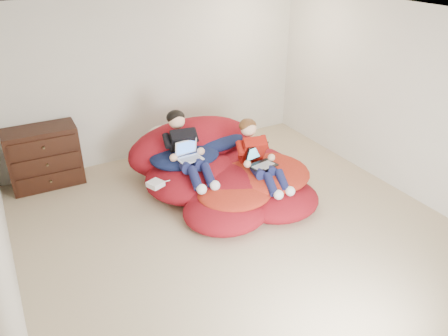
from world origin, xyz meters
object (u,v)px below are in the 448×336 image
beanbag_pile (220,171)px  laptop_black (260,160)px  older_boy (185,146)px  younger_boy (258,154)px  laptop_white (188,154)px  dresser (44,157)px

beanbag_pile → laptop_black: beanbag_pile is taller
laptop_black → older_boy: bearing=144.1°
younger_boy → laptop_white: size_ratio=3.27×
beanbag_pile → younger_boy: bearing=-47.9°
older_boy → laptop_white: size_ratio=3.45×
laptop_white → laptop_black: (0.82, -0.51, -0.06)m
dresser → younger_boy: size_ratio=0.90×
dresser → laptop_black: size_ratio=2.49×
older_boy → laptop_white: bearing=-90.0°
beanbag_pile → younger_boy: size_ratio=2.23×
dresser → beanbag_pile: bearing=-31.5°
beanbag_pile → laptop_white: size_ratio=7.31×
dresser → younger_boy: 3.03m
older_boy → younger_boy: bearing=-33.0°
dresser → older_boy: older_boy is taller
laptop_white → younger_boy: bearing=-28.6°
younger_boy → laptop_black: size_ratio=2.77×
dresser → younger_boy: (2.49, -1.70, 0.20)m
older_boy → younger_boy: 0.98m
beanbag_pile → laptop_black: (0.36, -0.46, 0.30)m
laptop_black → beanbag_pile: bearing=128.1°
older_boy → beanbag_pile: bearing=-16.2°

